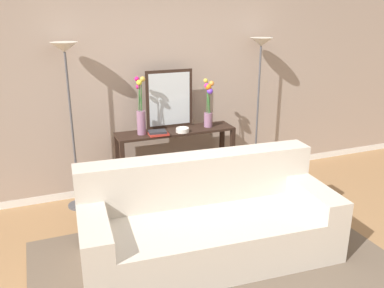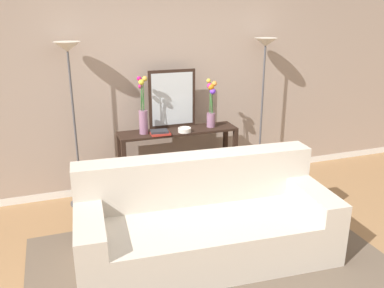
{
  "view_description": "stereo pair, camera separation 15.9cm",
  "coord_description": "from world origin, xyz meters",
  "px_view_note": "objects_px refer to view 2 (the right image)",
  "views": [
    {
      "loc": [
        -1.47,
        -2.61,
        2.19
      ],
      "look_at": [
        -0.03,
        1.01,
        0.87
      ],
      "focal_mm": 37.93,
      "sensor_mm": 36.0,
      "label": 1
    },
    {
      "loc": [
        -1.32,
        -2.67,
        2.19
      ],
      "look_at": [
        -0.03,
        1.01,
        0.87
      ],
      "focal_mm": 37.93,
      "sensor_mm": 36.0,
      "label": 2
    }
  ],
  "objects_px": {
    "floor_lamp_left": "(70,80)",
    "vase_short_flowers": "(211,106)",
    "book_stack": "(160,133)",
    "book_row_under_console": "(147,193)",
    "wall_mirror": "(172,99)",
    "vase_tall_flowers": "(143,112)",
    "floor_lamp_right": "(264,71)",
    "fruit_bowl": "(185,130)",
    "console_table": "(178,150)",
    "couch": "(204,224)"
  },
  "relations": [
    {
      "from": "couch",
      "to": "vase_short_flowers",
      "type": "distance_m",
      "value": 1.64
    },
    {
      "from": "couch",
      "to": "wall_mirror",
      "type": "relative_size",
      "value": 3.37
    },
    {
      "from": "floor_lamp_left",
      "to": "book_row_under_console",
      "type": "distance_m",
      "value": 1.59
    },
    {
      "from": "vase_tall_flowers",
      "to": "book_row_under_console",
      "type": "bearing_deg",
      "value": 31.85
    },
    {
      "from": "book_row_under_console",
      "to": "floor_lamp_left",
      "type": "bearing_deg",
      "value": 174.3
    },
    {
      "from": "vase_short_flowers",
      "to": "vase_tall_flowers",
      "type": "bearing_deg",
      "value": 179.52
    },
    {
      "from": "vase_short_flowers",
      "to": "couch",
      "type": "bearing_deg",
      "value": -113.86
    },
    {
      "from": "floor_lamp_right",
      "to": "vase_short_flowers",
      "type": "xyz_separation_m",
      "value": [
        -0.73,
        -0.09,
        -0.37
      ]
    },
    {
      "from": "fruit_bowl",
      "to": "book_row_under_console",
      "type": "relative_size",
      "value": 0.44
    },
    {
      "from": "floor_lamp_left",
      "to": "fruit_bowl",
      "type": "xyz_separation_m",
      "value": [
        1.21,
        -0.18,
        -0.62
      ]
    },
    {
      "from": "floor_lamp_left",
      "to": "wall_mirror",
      "type": "bearing_deg",
      "value": 3.24
    },
    {
      "from": "wall_mirror",
      "to": "vase_tall_flowers",
      "type": "distance_m",
      "value": 0.43
    },
    {
      "from": "floor_lamp_right",
      "to": "vase_tall_flowers",
      "type": "height_order",
      "value": "floor_lamp_right"
    },
    {
      "from": "couch",
      "to": "book_stack",
      "type": "distance_m",
      "value": 1.34
    },
    {
      "from": "floor_lamp_left",
      "to": "floor_lamp_right",
      "type": "bearing_deg",
      "value": 0.0
    },
    {
      "from": "console_table",
      "to": "fruit_bowl",
      "type": "bearing_deg",
      "value": -65.62
    },
    {
      "from": "floor_lamp_right",
      "to": "vase_short_flowers",
      "type": "bearing_deg",
      "value": -173.05
    },
    {
      "from": "couch",
      "to": "floor_lamp_left",
      "type": "xyz_separation_m",
      "value": [
        -0.99,
        1.41,
        1.14
      ]
    },
    {
      "from": "vase_short_flowers",
      "to": "book_stack",
      "type": "bearing_deg",
      "value": -172.18
    },
    {
      "from": "fruit_bowl",
      "to": "console_table",
      "type": "bearing_deg",
      "value": 114.38
    },
    {
      "from": "wall_mirror",
      "to": "fruit_bowl",
      "type": "distance_m",
      "value": 0.41
    },
    {
      "from": "fruit_bowl",
      "to": "book_row_under_console",
      "type": "height_order",
      "value": "fruit_bowl"
    },
    {
      "from": "console_table",
      "to": "vase_short_flowers",
      "type": "height_order",
      "value": "vase_short_flowers"
    },
    {
      "from": "wall_mirror",
      "to": "vase_tall_flowers",
      "type": "height_order",
      "value": "wall_mirror"
    },
    {
      "from": "floor_lamp_left",
      "to": "vase_short_flowers",
      "type": "distance_m",
      "value": 1.62
    },
    {
      "from": "book_row_under_console",
      "to": "vase_short_flowers",
      "type": "bearing_deg",
      "value": -0.95
    },
    {
      "from": "wall_mirror",
      "to": "fruit_bowl",
      "type": "height_order",
      "value": "wall_mirror"
    },
    {
      "from": "wall_mirror",
      "to": "vase_tall_flowers",
      "type": "xyz_separation_m",
      "value": [
        -0.39,
        -0.15,
        -0.1
      ]
    },
    {
      "from": "fruit_bowl",
      "to": "floor_lamp_right",
      "type": "bearing_deg",
      "value": 9.22
    },
    {
      "from": "console_table",
      "to": "book_row_under_console",
      "type": "height_order",
      "value": "console_table"
    },
    {
      "from": "book_stack",
      "to": "book_row_under_console",
      "type": "relative_size",
      "value": 0.65
    },
    {
      "from": "book_stack",
      "to": "book_row_under_console",
      "type": "distance_m",
      "value": 0.8
    },
    {
      "from": "floor_lamp_left",
      "to": "book_stack",
      "type": "xyz_separation_m",
      "value": [
        0.92,
        -0.18,
        -0.62
      ]
    },
    {
      "from": "console_table",
      "to": "floor_lamp_right",
      "type": "xyz_separation_m",
      "value": [
        1.15,
        0.08,
        0.88
      ]
    },
    {
      "from": "vase_tall_flowers",
      "to": "book_row_under_console",
      "type": "xyz_separation_m",
      "value": [
        0.01,
        0.01,
        -1.0
      ]
    },
    {
      "from": "couch",
      "to": "fruit_bowl",
      "type": "height_order",
      "value": "couch"
    },
    {
      "from": "floor_lamp_right",
      "to": "couch",
      "type": "bearing_deg",
      "value": -133.06
    },
    {
      "from": "console_table",
      "to": "vase_tall_flowers",
      "type": "relative_size",
      "value": 2.14
    },
    {
      "from": "console_table",
      "to": "vase_short_flowers",
      "type": "relative_size",
      "value": 2.41
    },
    {
      "from": "vase_short_flowers",
      "to": "book_row_under_console",
      "type": "bearing_deg",
      "value": 179.05
    },
    {
      "from": "console_table",
      "to": "floor_lamp_left",
      "type": "distance_m",
      "value": 1.47
    },
    {
      "from": "vase_tall_flowers",
      "to": "fruit_bowl",
      "type": "height_order",
      "value": "vase_tall_flowers"
    },
    {
      "from": "wall_mirror",
      "to": "floor_lamp_right",
      "type": "bearing_deg",
      "value": -3.15
    },
    {
      "from": "floor_lamp_left",
      "to": "vase_short_flowers",
      "type": "bearing_deg",
      "value": -3.25
    },
    {
      "from": "book_stack",
      "to": "fruit_bowl",
      "type": "bearing_deg",
      "value": 0.35
    },
    {
      "from": "floor_lamp_left",
      "to": "fruit_bowl",
      "type": "relative_size",
      "value": 12.14
    },
    {
      "from": "wall_mirror",
      "to": "vase_tall_flowers",
      "type": "relative_size",
      "value": 1.05
    },
    {
      "from": "floor_lamp_left",
      "to": "wall_mirror",
      "type": "distance_m",
      "value": 1.18
    },
    {
      "from": "vase_tall_flowers",
      "to": "book_stack",
      "type": "height_order",
      "value": "vase_tall_flowers"
    },
    {
      "from": "vase_short_flowers",
      "to": "wall_mirror",
      "type": "bearing_deg",
      "value": 160.54
    }
  ]
}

